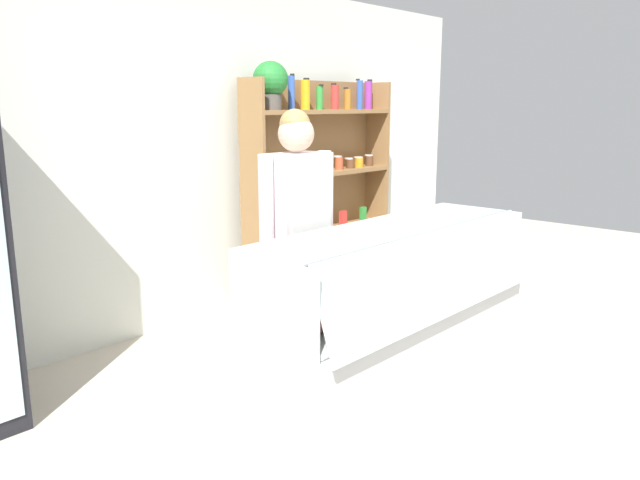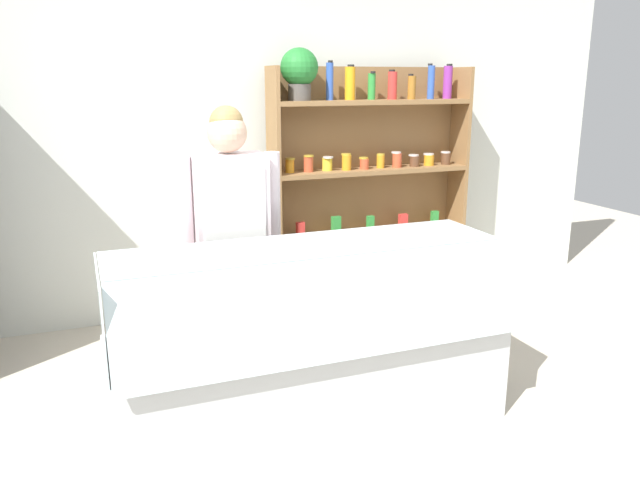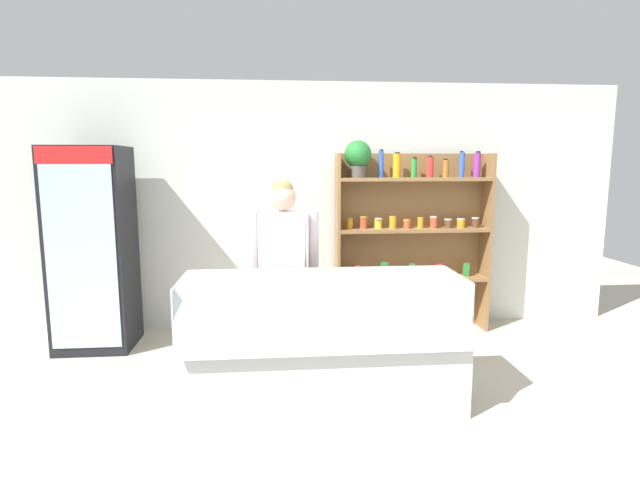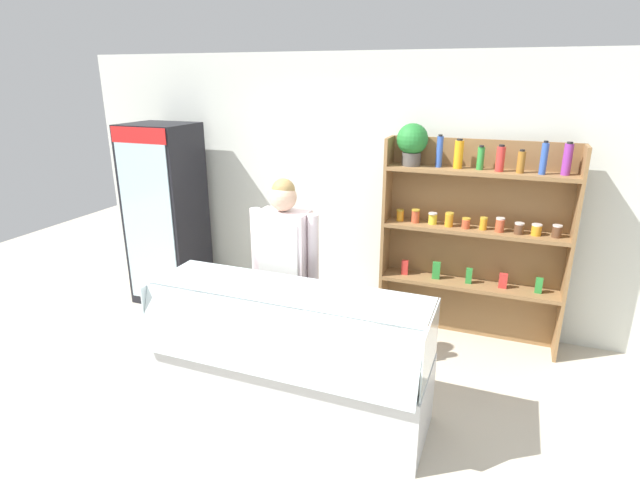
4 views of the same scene
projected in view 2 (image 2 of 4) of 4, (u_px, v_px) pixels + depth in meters
ground_plane at (337, 427)px, 3.40m from camera, size 12.00×12.00×0.00m
back_wall at (238, 143)px, 4.91m from camera, size 6.80×0.10×2.70m
shelving_unit at (360, 164)px, 5.03m from camera, size 1.67×0.29×2.07m
deli_display_case at (309, 371)px, 3.36m from camera, size 2.09×0.73×1.01m
shop_clerk at (231, 227)px, 3.60m from camera, size 0.60×0.25×1.70m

